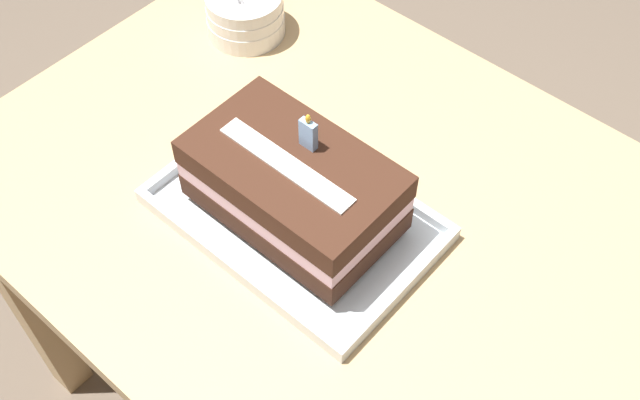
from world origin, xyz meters
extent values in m
cube|color=tan|center=(0.00, 0.00, 0.69)|extent=(1.07, 0.76, 0.04)
cube|color=tan|center=(-0.48, -0.32, 0.34)|extent=(0.06, 0.06, 0.67)
cube|color=tan|center=(-0.48, 0.32, 0.34)|extent=(0.06, 0.06, 0.67)
cube|color=silver|center=(-0.04, -0.06, 0.71)|extent=(0.37, 0.24, 0.01)
cube|color=silver|center=(-0.04, -0.18, 0.72)|extent=(0.37, 0.01, 0.02)
cube|color=silver|center=(-0.04, 0.05, 0.72)|extent=(0.37, 0.01, 0.02)
cube|color=silver|center=(-0.22, -0.06, 0.72)|extent=(0.01, 0.22, 0.02)
cube|color=silver|center=(0.14, -0.06, 0.72)|extent=(0.01, 0.22, 0.02)
cube|color=#3F2316|center=(-0.04, -0.06, 0.75)|extent=(0.27, 0.16, 0.04)
cube|color=beige|center=(-0.04, -0.06, 0.78)|extent=(0.27, 0.16, 0.03)
cube|color=#3F2316|center=(-0.04, -0.06, 0.81)|extent=(0.27, 0.16, 0.04)
cube|color=white|center=(-0.04, -0.07, 0.83)|extent=(0.20, 0.03, 0.00)
cube|color=#8CB7EA|center=(-0.04, -0.03, 0.85)|extent=(0.02, 0.01, 0.04)
ellipsoid|color=yellow|center=(-0.04, -0.03, 0.88)|extent=(0.01, 0.01, 0.01)
cylinder|color=white|center=(-0.36, 0.17, 0.72)|extent=(0.13, 0.13, 0.03)
cylinder|color=white|center=(-0.36, 0.17, 0.74)|extent=(0.13, 0.13, 0.03)
cylinder|color=white|center=(-0.36, 0.17, 0.77)|extent=(0.13, 0.13, 0.03)
camera|label=1|loc=(0.40, -0.51, 1.56)|focal=43.45mm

